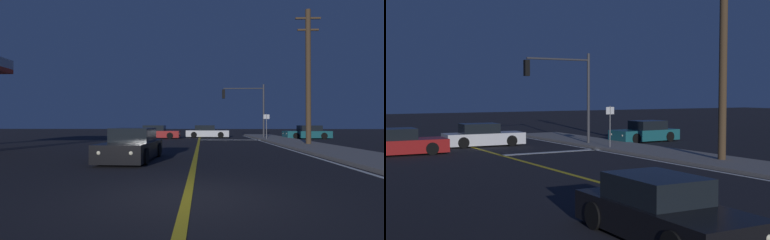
# 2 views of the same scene
# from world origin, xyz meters

# --- Properties ---
(ground_plane) EXTENTS (160.00, 160.00, 0.00)m
(ground_plane) POSITION_xyz_m (0.00, 0.00, 0.00)
(ground_plane) COLOR black
(sidewalk_right) EXTENTS (3.20, 42.79, 0.15)m
(sidewalk_right) POSITION_xyz_m (7.26, 11.89, 0.07)
(sidewalk_right) COLOR gray
(sidewalk_right) RESTS_ON ground
(lane_line_center) EXTENTS (0.20, 40.42, 0.01)m
(lane_line_center) POSITION_xyz_m (0.00, 11.89, 0.01)
(lane_line_center) COLOR gold
(lane_line_center) RESTS_ON ground
(lane_line_edge_right) EXTENTS (0.16, 40.42, 0.01)m
(lane_line_edge_right) POSITION_xyz_m (5.41, 11.89, 0.01)
(lane_line_edge_right) COLOR white
(lane_line_edge_right) RESTS_ON ground
(stop_bar) EXTENTS (5.66, 0.50, 0.01)m
(stop_bar) POSITION_xyz_m (2.83, 22.27, 0.01)
(stop_bar) COLOR white
(stop_bar) RESTS_ON ground
(car_lead_oncoming_red) EXTENTS (4.75, 2.09, 1.34)m
(car_lead_oncoming_red) POSITION_xyz_m (-4.44, 25.12, 0.58)
(car_lead_oncoming_red) COLOR maroon
(car_lead_oncoming_red) RESTS_ON ground
(car_parked_curb_white) EXTENTS (4.72, 1.97, 1.34)m
(car_parked_curb_white) POSITION_xyz_m (0.79, 27.22, 0.58)
(car_parked_curb_white) COLOR silver
(car_parked_curb_white) RESTS_ON ground
(car_mid_block_teal) EXTENTS (4.53, 2.07, 1.34)m
(car_mid_block_teal) POSITION_xyz_m (10.87, 24.82, 0.58)
(car_mid_block_teal) COLOR #195960
(car_mid_block_teal) RESTS_ON ground
(car_following_oncoming_black) EXTENTS (2.02, 4.68, 1.34)m
(car_following_oncoming_black) POSITION_xyz_m (-2.63, 6.39, 0.58)
(car_following_oncoming_black) COLOR black
(car_following_oncoming_black) RESTS_ON ground
(traffic_signal_near_right) EXTENTS (4.24, 0.28, 5.47)m
(traffic_signal_near_right) POSITION_xyz_m (4.89, 24.57, 3.68)
(traffic_signal_near_right) COLOR #38383D
(traffic_signal_near_right) RESTS_ON ground
(utility_pole_right) EXTENTS (1.71, 0.35, 9.36)m
(utility_pole_right) POSITION_xyz_m (7.56, 14.80, 4.82)
(utility_pole_right) COLOR #4C3823
(utility_pole_right) RESTS_ON ground
(street_sign_corner) EXTENTS (0.56, 0.09, 2.41)m
(street_sign_corner) POSITION_xyz_m (6.16, 21.77, 1.62)
(street_sign_corner) COLOR slate
(street_sign_corner) RESTS_ON ground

